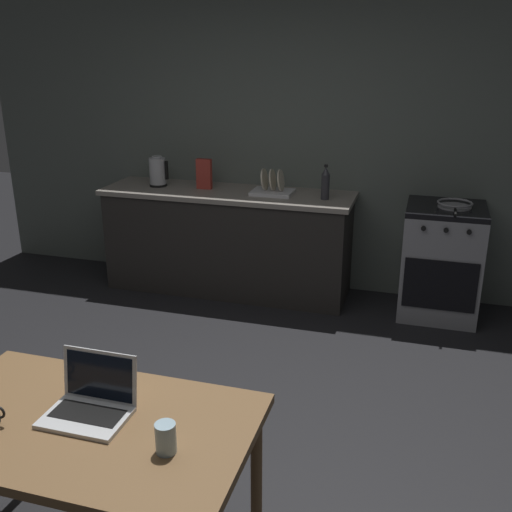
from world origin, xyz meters
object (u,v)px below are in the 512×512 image
Objects in this scene: drinking_glass at (166,438)px; frying_pan at (455,205)px; electric_kettle at (158,172)px; bottle at (325,183)px; laptop at (90,404)px; stove_oven at (441,261)px; dining_table at (86,438)px; cereal_box at (204,174)px; dish_rack at (273,188)px.

frying_pan is at bearing 71.83° from drinking_glass.
drinking_glass is at bearing -64.52° from electric_kettle.
drinking_glass is (-0.01, -3.06, -0.25)m from bottle.
stove_oven is at bearing 54.52° from laptop.
electric_kettle is 3.45m from drinking_glass.
stove_oven is at bearing 66.25° from dining_table.
dining_table is at bearing -69.99° from electric_kettle.
laptop is 2.79× the size of drinking_glass.
stove_oven reaches higher than drinking_glass.
laptop is at bearing 91.03° from dining_table.
electric_kettle reaches higher than cereal_box.
dish_rack is at bearing -1.86° from cereal_box.
bottle is 2.45× the size of drinking_glass.
bottle is 0.64× the size of frying_pan.
electric_kettle is 0.43m from cereal_box.
laptop is at bearing -115.17° from frying_pan.
electric_kettle reaches higher than drinking_glass.
electric_kettle is 0.78× the size of dish_rack.
laptop is at bearing -114.14° from stove_oven.
drinking_glass is at bearing -108.17° from frying_pan.
bottle is at bearing -3.76° from cereal_box.
dining_table is 3.82× the size of dish_rack.
stove_oven is 7.85× the size of drinking_glass.
bottle is 0.83× the size of dish_rack.
frying_pan is at bearing -0.64° from electric_kettle.
bottle is at bearing -178.73° from frying_pan.
stove_oven is 1.11m from bottle.
electric_kettle is at bearing 98.98° from laptop.
dish_rack is (-0.06, 2.98, 0.17)m from laptop.
stove_oven is 3.27m from drinking_glass.
dish_rack is (1.04, 0.00, -0.08)m from electric_kettle.
dish_rack is at bearing 178.90° from frying_pan.
dish_rack is at bearing 98.06° from drinking_glass.
bottle is at bearing 89.81° from drinking_glass.
frying_pan is 3.83× the size of drinking_glass.
bottle reaches higher than drinking_glass.
frying_pan is at bearing -1.10° from dish_rack.
dining_table is 0.40m from drinking_glass.
drinking_glass is at bearing -11.11° from dining_table.
laptop reaches higher than dining_table.
drinking_glass is (1.48, -3.11, -0.24)m from electric_kettle.
laptop is (-0.00, 0.05, 0.12)m from dining_table.
stove_oven is at bearing -0.64° from cereal_box.
dining_table is 2.96× the size of frying_pan.
frying_pan is at bearing 65.24° from dining_table.
bottle reaches higher than cereal_box.
drinking_glass is 3.31m from cereal_box.
stove_oven is 3.21× the size of bottle.
laptop is 2.99m from dish_rack.
laptop is 1.14× the size of bottle.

